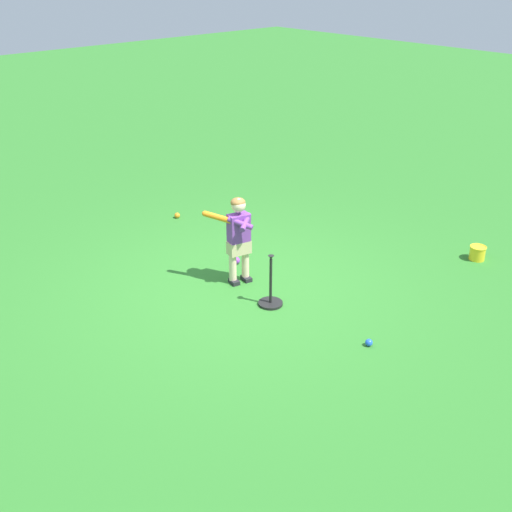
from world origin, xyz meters
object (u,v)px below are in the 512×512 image
object	(u,v)px
play_ball_midfield	(369,343)
toy_bucket	(477,253)
play_ball_far_right	(177,215)
batting_tee	(271,296)
play_ball_near_batter	(236,260)
child_batter	(238,233)

from	to	relation	value
play_ball_midfield	toy_bucket	bearing A→B (deg)	-173.29
play_ball_far_right	play_ball_midfield	size ratio (longest dim) A/B	1.09
play_ball_midfield	batting_tee	bearing A→B (deg)	-82.74
batting_tee	play_ball_far_right	bearing A→B (deg)	-104.83
toy_bucket	play_ball_near_batter	bearing A→B (deg)	-40.17
child_batter	play_ball_far_right	distance (m)	2.33
child_batter	batting_tee	world-z (taller)	child_batter
toy_bucket	child_batter	bearing A→B (deg)	-31.31
play_ball_near_batter	toy_bucket	xyz separation A→B (m)	(-2.40, 2.02, 0.05)
play_ball_near_batter	batting_tee	bearing A→B (deg)	69.37
child_batter	play_ball_midfield	size ratio (longest dim) A/B	14.07
batting_tee	toy_bucket	world-z (taller)	batting_tee
play_ball_far_right	play_ball_midfield	xyz separation A→B (m)	(0.58, 4.10, -0.00)
play_ball_midfield	play_ball_near_batter	distance (m)	2.34
child_batter	play_ball_near_batter	xyz separation A→B (m)	(-0.30, -0.38, -0.60)
child_batter	toy_bucket	xyz separation A→B (m)	(-2.70, 1.64, -0.55)
play_ball_far_right	batting_tee	size ratio (longest dim) A/B	0.13
child_batter	play_ball_midfield	world-z (taller)	child_batter
play_ball_midfield	batting_tee	distance (m)	1.30
play_ball_midfield	batting_tee	size ratio (longest dim) A/B	0.12
child_batter	play_ball_far_right	xyz separation A→B (m)	(-0.65, -2.15, -0.61)
child_batter	play_ball_near_batter	bearing A→B (deg)	-127.81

